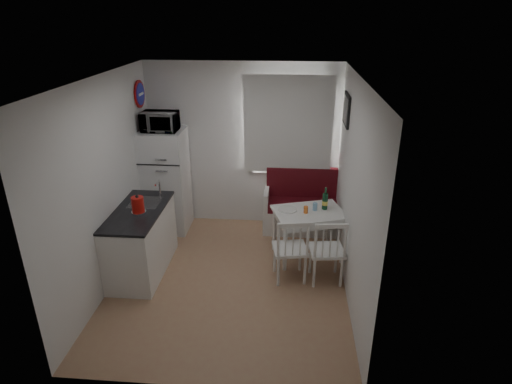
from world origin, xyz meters
TOP-DOWN VIEW (x-y plane):
  - floor at (0.00, 0.00)m, footprint 3.00×3.50m
  - ceiling at (0.00, 0.00)m, footprint 3.00×3.50m
  - wall_back at (0.00, 1.75)m, footprint 3.00×0.02m
  - wall_front at (0.00, -1.75)m, footprint 3.00×0.02m
  - wall_left at (-1.50, 0.00)m, footprint 0.02×3.50m
  - wall_right at (1.50, 0.00)m, footprint 0.02×3.50m
  - window at (0.70, 1.72)m, footprint 1.22×0.06m
  - curtain at (0.70, 1.65)m, footprint 1.35×0.02m
  - kitchen_counter at (-1.20, 0.16)m, footprint 0.62×1.32m
  - wall_sign at (-1.47, 1.45)m, footprint 0.03×0.40m
  - picture_frame at (1.48, 1.10)m, footprint 0.04×0.52m
  - bench at (1.05, 1.51)m, footprint 1.39×0.54m
  - dining_table at (1.03, 0.69)m, footprint 1.10×0.92m
  - chair_left at (0.78, 0.03)m, footprint 0.49×0.48m
  - chair_right at (1.25, 0.03)m, footprint 0.48×0.46m
  - fridge at (-1.18, 1.40)m, footprint 0.65×0.65m
  - microwave at (-1.18, 1.35)m, footprint 0.52×0.35m
  - kettle at (-1.15, 0.06)m, footprint 0.19×0.19m
  - wine_bottle at (1.25, 0.79)m, footprint 0.08×0.08m
  - drinking_glass_orange at (0.98, 0.64)m, footprint 0.06×0.06m
  - drinking_glass_blue at (1.11, 0.74)m, footprint 0.06×0.06m
  - plate at (0.73, 0.71)m, footprint 0.26×0.26m

SIDE VIEW (x-z plane):
  - floor at x=0.00m, z-range -0.01..0.01m
  - bench at x=1.05m, z-range -0.17..0.83m
  - kitchen_counter at x=-1.20m, z-range -0.12..1.04m
  - chair_left at x=0.78m, z-range 0.32..0.81m
  - chair_right at x=1.25m, z-range 0.32..0.81m
  - dining_table at x=1.03m, z-range 0.28..0.99m
  - plate at x=0.73m, z-range 0.71..0.73m
  - drinking_glass_orange at x=0.98m, z-range 0.71..0.81m
  - drinking_glass_blue at x=1.11m, z-range 0.71..0.82m
  - fridge at x=-1.18m, z-range 0.00..1.63m
  - wine_bottle at x=1.25m, z-range 0.71..1.04m
  - kettle at x=-1.15m, z-range 0.90..1.15m
  - wall_back at x=0.00m, z-range 0.00..2.60m
  - wall_front at x=0.00m, z-range 0.00..2.60m
  - wall_left at x=-1.50m, z-range 0.00..2.60m
  - wall_right at x=1.50m, z-range 0.00..2.60m
  - window at x=0.70m, z-range 0.89..2.36m
  - curtain at x=0.70m, z-range 0.93..2.42m
  - microwave at x=-1.18m, z-range 1.63..1.92m
  - picture_frame at x=1.48m, z-range 1.84..2.26m
  - wall_sign at x=-1.47m, z-range 1.95..2.35m
  - ceiling at x=0.00m, z-range 2.59..2.61m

